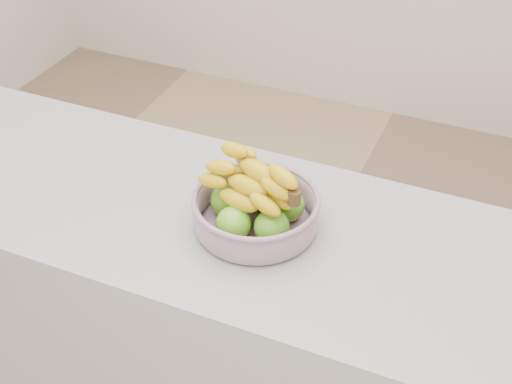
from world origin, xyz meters
TOP-DOWN VIEW (x-y plane):
  - counter at (0.00, -0.14)m, footprint 2.00×0.60m
  - fruit_bowl at (0.13, -0.14)m, footprint 0.29×0.29m

SIDE VIEW (x-z plane):
  - counter at x=0.00m, z-range 0.00..0.90m
  - fruit_bowl at x=0.13m, z-range 0.87..1.05m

